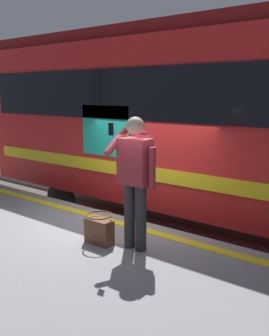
# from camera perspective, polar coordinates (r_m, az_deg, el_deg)

# --- Properties ---
(ground_plane) EXTENTS (24.35, 24.35, 0.00)m
(ground_plane) POSITION_cam_1_polar(r_m,az_deg,el_deg) (6.48, -1.69, -16.14)
(ground_plane) COLOR #4C4742
(platform) EXTENTS (14.13, 4.43, 1.04)m
(platform) POSITION_cam_1_polar(r_m,az_deg,el_deg) (4.94, -19.23, -19.40)
(platform) COLOR gray
(platform) RESTS_ON ground
(safety_line) EXTENTS (13.85, 0.16, 0.01)m
(safety_line) POSITION_cam_1_polar(r_m,az_deg,el_deg) (5.85, -3.63, -8.07)
(safety_line) COLOR yellow
(safety_line) RESTS_ON platform
(track_rail_near) EXTENTS (18.37, 0.08, 0.16)m
(track_rail_near) POSITION_cam_1_polar(r_m,az_deg,el_deg) (7.47, 5.24, -11.58)
(track_rail_near) COLOR slate
(track_rail_near) RESTS_ON ground
(track_rail_far) EXTENTS (18.37, 0.08, 0.16)m
(track_rail_far) POSITION_cam_1_polar(r_m,az_deg,el_deg) (8.64, 10.41, -8.48)
(track_rail_far) COLOR slate
(track_rail_far) RESTS_ON ground
(train_carriage) EXTENTS (10.99, 2.81, 4.04)m
(train_carriage) POSITION_cam_1_polar(r_m,az_deg,el_deg) (7.10, 15.09, 7.48)
(train_carriage) COLOR red
(train_carriage) RESTS_ON ground
(passenger) EXTENTS (0.57, 0.55, 1.68)m
(passenger) POSITION_cam_1_polar(r_m,az_deg,el_deg) (4.58, 0.19, -0.72)
(passenger) COLOR #262628
(passenger) RESTS_ON platform
(handbag) EXTENTS (0.39, 0.35, 0.40)m
(handbag) POSITION_cam_1_polar(r_m,az_deg,el_deg) (4.98, -5.45, -9.40)
(handbag) COLOR #59331E
(handbag) RESTS_ON platform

